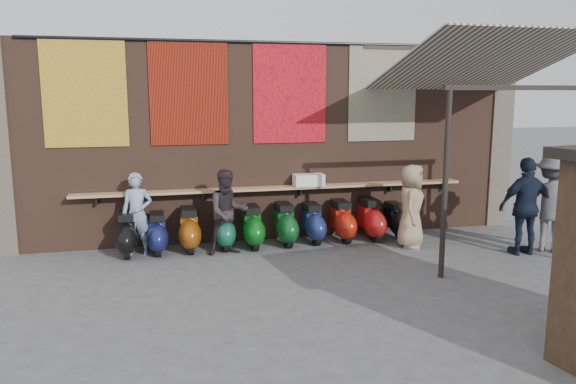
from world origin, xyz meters
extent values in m
plane|color=#474749|center=(0.00, 0.00, 0.00)|extent=(70.00, 70.00, 0.00)
cube|color=brown|center=(0.00, 2.70, 2.00)|extent=(10.00, 0.40, 4.00)
cube|color=#4C4238|center=(5.20, 2.70, 2.00)|extent=(0.50, 0.50, 4.00)
cube|color=#9E7A51|center=(0.00, 2.33, 1.10)|extent=(8.00, 0.32, 0.05)
cube|color=white|center=(0.65, 2.30, 1.25)|extent=(0.61, 0.32, 0.24)
cube|color=#8D3614|center=(-3.60, 2.48, 3.00)|extent=(1.50, 0.02, 2.00)
cube|color=red|center=(-1.70, 2.48, 3.00)|extent=(1.50, 0.02, 2.00)
cube|color=red|center=(0.30, 2.48, 3.00)|extent=(1.50, 0.02, 2.00)
cube|color=teal|center=(2.30, 2.48, 3.00)|extent=(1.50, 0.02, 2.00)
cylinder|color=black|center=(0.00, 2.47, 3.98)|extent=(9.50, 0.06, 0.06)
imported|color=#7890AF|center=(-2.76, 2.00, 0.78)|extent=(0.61, 0.44, 1.55)
imported|color=#292024|center=(-1.11, 1.62, 0.80)|extent=(0.86, 0.71, 1.60)
imported|color=black|center=(4.29, 0.27, 0.92)|extent=(1.10, 0.51, 1.84)
imported|color=#5C5B61|center=(4.88, 0.33, 0.95)|extent=(1.38, 1.34, 1.89)
imported|color=#9D8164|center=(2.44, 1.25, 0.82)|extent=(0.86, 0.95, 1.64)
cube|color=beige|center=(3.50, 0.90, 3.55)|extent=(3.20, 3.28, 0.97)
cube|color=#33261C|center=(3.50, 2.49, 3.95)|extent=(3.30, 0.08, 0.12)
cube|color=black|center=(3.50, -0.60, 3.08)|extent=(3.00, 0.08, 0.08)
cylinder|color=black|center=(2.10, -0.60, 1.55)|extent=(0.09, 0.09, 3.10)
camera|label=1|loc=(-2.46, -8.60, 2.99)|focal=35.00mm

